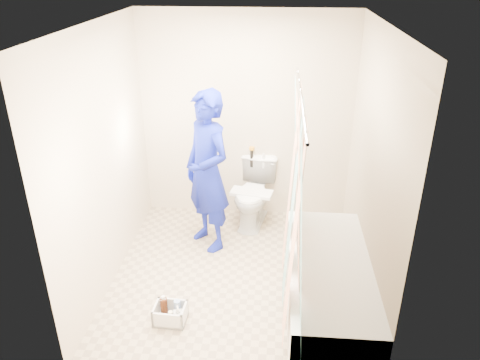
# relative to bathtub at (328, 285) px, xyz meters

# --- Properties ---
(floor) EXTENTS (2.60, 2.60, 0.00)m
(floor) POSITION_rel_bathtub_xyz_m (-0.85, 0.43, -0.27)
(floor) COLOR tan
(floor) RESTS_ON ground
(ceiling) EXTENTS (2.40, 2.60, 0.02)m
(ceiling) POSITION_rel_bathtub_xyz_m (-0.85, 0.43, 2.13)
(ceiling) COLOR white
(ceiling) RESTS_ON wall_back
(wall_back) EXTENTS (2.40, 0.02, 2.40)m
(wall_back) POSITION_rel_bathtub_xyz_m (-0.85, 1.73, 0.93)
(wall_back) COLOR beige
(wall_back) RESTS_ON ground
(wall_front) EXTENTS (2.40, 0.02, 2.40)m
(wall_front) POSITION_rel_bathtub_xyz_m (-0.85, -0.88, 0.93)
(wall_front) COLOR beige
(wall_front) RESTS_ON ground
(wall_left) EXTENTS (0.02, 2.60, 2.40)m
(wall_left) POSITION_rel_bathtub_xyz_m (-2.05, 0.43, 0.93)
(wall_left) COLOR beige
(wall_left) RESTS_ON ground
(wall_right) EXTENTS (0.02, 2.60, 2.40)m
(wall_right) POSITION_rel_bathtub_xyz_m (0.35, 0.43, 0.93)
(wall_right) COLOR beige
(wall_right) RESTS_ON ground
(bathtub) EXTENTS (0.70, 1.75, 0.50)m
(bathtub) POSITION_rel_bathtub_xyz_m (0.00, 0.00, 0.00)
(bathtub) COLOR white
(bathtub) RESTS_ON ground
(curtain_rod) EXTENTS (0.02, 1.90, 0.02)m
(curtain_rod) POSITION_rel_bathtub_xyz_m (-0.33, 0.00, 1.68)
(curtain_rod) COLOR silver
(curtain_rod) RESTS_ON wall_back
(shower_curtain) EXTENTS (0.06, 1.75, 1.80)m
(shower_curtain) POSITION_rel_bathtub_xyz_m (-0.33, 0.00, 0.75)
(shower_curtain) COLOR white
(shower_curtain) RESTS_ON curtain_rod
(toilet) EXTENTS (0.56, 0.81, 0.76)m
(toilet) POSITION_rel_bathtub_xyz_m (-0.74, 1.47, 0.11)
(toilet) COLOR white
(toilet) RESTS_ON ground
(tank_lid) EXTENTS (0.50, 0.29, 0.04)m
(tank_lid) POSITION_rel_bathtub_xyz_m (-0.76, 1.35, 0.18)
(tank_lid) COLOR white
(tank_lid) RESTS_ON toilet
(tank_internals) EXTENTS (0.19, 0.07, 0.25)m
(tank_internals) POSITION_rel_bathtub_xyz_m (-0.74, 1.68, 0.48)
(tank_internals) COLOR black
(tank_internals) RESTS_ON toilet
(plumber) EXTENTS (0.73, 0.74, 1.73)m
(plumber) POSITION_rel_bathtub_xyz_m (-1.20, 0.98, 0.60)
(plumber) COLOR #0F1B9E
(plumber) RESTS_ON ground
(cleaning_caddy) EXTENTS (0.28, 0.23, 0.21)m
(cleaning_caddy) POSITION_rel_bathtub_xyz_m (-1.35, -0.27, -0.19)
(cleaning_caddy) COLOR silver
(cleaning_caddy) RESTS_ON ground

